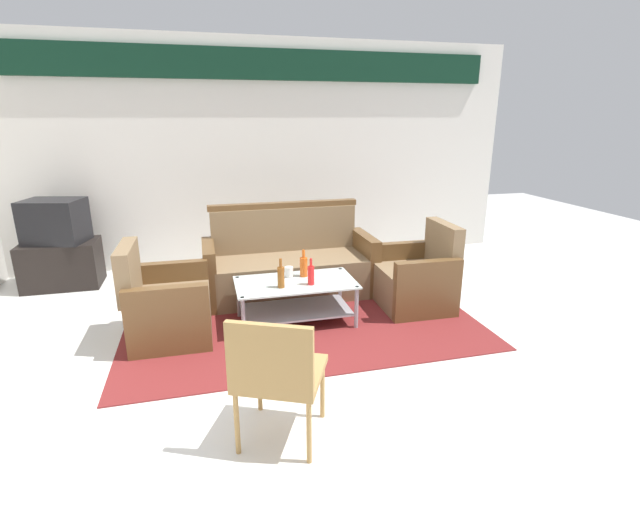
# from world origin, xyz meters

# --- Properties ---
(ground_plane) EXTENTS (14.00, 14.00, 0.00)m
(ground_plane) POSITION_xyz_m (0.00, 0.00, 0.00)
(ground_plane) COLOR white
(wall_back) EXTENTS (6.52, 0.19, 2.80)m
(wall_back) POSITION_xyz_m (0.00, 3.05, 1.48)
(wall_back) COLOR silver
(wall_back) RESTS_ON ground
(rug) EXTENTS (3.23, 2.13, 0.01)m
(rug) POSITION_xyz_m (-0.03, 1.00, 0.01)
(rug) COLOR maroon
(rug) RESTS_ON ground
(couch) EXTENTS (1.80, 0.75, 0.96)m
(couch) POSITION_xyz_m (-0.01, 1.67, 0.32)
(couch) COLOR #7F6647
(couch) RESTS_ON rug
(armchair_left) EXTENTS (0.71, 0.77, 0.85)m
(armchair_left) POSITION_xyz_m (-1.23, 0.91, 0.29)
(armchair_left) COLOR #7F6647
(armchair_left) RESTS_ON rug
(armchair_right) EXTENTS (0.71, 0.77, 0.85)m
(armchair_right) POSITION_xyz_m (1.17, 1.02, 0.29)
(armchair_right) COLOR #7F6647
(armchair_right) RESTS_ON rug
(coffee_table) EXTENTS (1.10, 0.60, 0.40)m
(coffee_table) POSITION_xyz_m (-0.09, 0.93, 0.27)
(coffee_table) COLOR silver
(coffee_table) RESTS_ON rug
(bottle_orange) EXTENTS (0.07, 0.07, 0.26)m
(bottle_orange) POSITION_xyz_m (0.02, 1.06, 0.51)
(bottle_orange) COLOR #D85919
(bottle_orange) RESTS_ON coffee_table
(bottle_brown) EXTENTS (0.06, 0.06, 0.27)m
(bottle_brown) POSITION_xyz_m (-0.24, 0.82, 0.51)
(bottle_brown) COLOR brown
(bottle_brown) RESTS_ON coffee_table
(bottle_red) EXTENTS (0.06, 0.06, 0.25)m
(bottle_red) POSITION_xyz_m (0.03, 0.82, 0.50)
(bottle_red) COLOR red
(bottle_red) RESTS_ON coffee_table
(cup) EXTENTS (0.08, 0.08, 0.10)m
(cup) POSITION_xyz_m (-0.12, 1.07, 0.46)
(cup) COLOR silver
(cup) RESTS_ON coffee_table
(tv_stand) EXTENTS (0.80, 0.50, 0.52)m
(tv_stand) POSITION_xyz_m (-2.47, 2.55, 0.26)
(tv_stand) COLOR black
(tv_stand) RESTS_ON ground
(television) EXTENTS (0.69, 0.57, 0.48)m
(television) POSITION_xyz_m (-2.47, 2.55, 0.76)
(television) COLOR black
(television) RESTS_ON tv_stand
(wicker_chair) EXTENTS (0.64, 0.64, 0.84)m
(wicker_chair) POSITION_xyz_m (-0.52, -0.70, 0.49)
(wicker_chair) COLOR #AD844C
(wicker_chair) RESTS_ON ground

